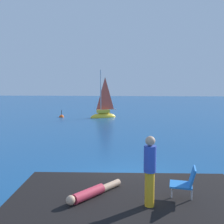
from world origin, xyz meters
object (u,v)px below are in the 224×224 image
(person_sunbather, at_px, (93,192))
(beach_chair, at_px, (186,182))
(marker_buoy, at_px, (62,117))
(sailboat_near, at_px, (103,115))
(person_standing, at_px, (150,169))

(person_sunbather, bearing_deg, beach_chair, -50.85)
(beach_chair, height_order, marker_buoy, beach_chair)
(sailboat_near, distance_m, marker_buoy, 4.88)
(person_sunbather, relative_size, person_standing, 0.91)
(sailboat_near, bearing_deg, person_sunbather, 66.60)
(person_standing, distance_m, marker_buoy, 24.60)
(sailboat_near, xyz_separation_m, person_standing, (3.90, -23.13, 1.45))
(person_sunbather, xyz_separation_m, beach_chair, (2.26, 0.06, 0.33))
(person_standing, relative_size, beach_chair, 2.03)
(sailboat_near, relative_size, person_standing, 3.68)
(sailboat_near, height_order, beach_chair, sailboat_near)
(sailboat_near, distance_m, person_standing, 23.50)
(marker_buoy, bearing_deg, person_standing, -69.06)
(sailboat_near, distance_m, beach_chair, 23.24)
(person_standing, bearing_deg, marker_buoy, 34.57)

